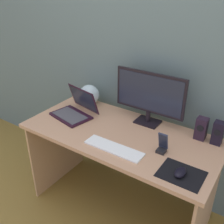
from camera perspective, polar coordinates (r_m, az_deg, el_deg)
name	(u,v)px	position (r m, az deg, el deg)	size (l,w,h in m)	color
ground_plane	(119,206)	(2.36, 1.55, -19.72)	(8.00, 8.00, 0.00)	olive
wall_back	(151,49)	(2.02, 8.38, 13.34)	(6.00, 0.04, 2.50)	slate
desk	(120,150)	(1.97, 1.76, -8.20)	(1.40, 0.66, 0.74)	tan
monitor	(149,96)	(1.93, 8.09, 3.50)	(0.54, 0.14, 0.40)	black
speaker_right	(218,133)	(1.86, 21.93, -4.23)	(0.07, 0.07, 0.16)	black
speaker_near_monitor	(201,128)	(1.88, 18.75, -3.40)	(0.07, 0.07, 0.16)	black
laptop	(75,110)	(2.12, -8.01, 0.43)	(0.36, 0.33, 0.21)	black
fishbowl	(89,95)	(2.28, -4.97, 3.71)	(0.18, 0.18, 0.18)	silver
keyboard_external	(114,148)	(1.72, 0.38, -7.81)	(0.40, 0.11, 0.01)	white
mousepad	(181,174)	(1.58, 14.75, -12.86)	(0.25, 0.20, 0.00)	black
mouse	(180,172)	(1.56, 14.59, -12.51)	(0.06, 0.10, 0.04)	black
phone_in_dock	(162,145)	(1.70, 10.82, -7.10)	(0.06, 0.06, 0.14)	black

